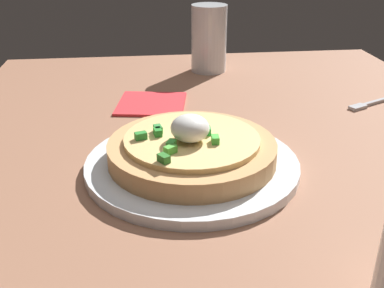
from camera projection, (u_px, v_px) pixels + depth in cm
name	position (u px, v px, depth cm)	size (l,w,h in cm)	color
dining_table	(237.00, 167.00, 56.44)	(98.15, 77.06, 2.78)	#93634A
plate	(192.00, 165.00, 52.70)	(24.24, 24.24, 1.20)	white
pizza	(192.00, 148.00, 51.73)	(18.97, 18.97, 5.82)	tan
cup_near	(209.00, 41.00, 86.37)	(6.62, 6.62, 12.29)	silver
fork	(370.00, 104.00, 71.62)	(5.39, 9.86, 0.50)	#B7B7BC
napkin	(152.00, 104.00, 71.77)	(10.24, 10.24, 0.40)	red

